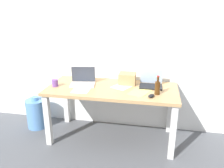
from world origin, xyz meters
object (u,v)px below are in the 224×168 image
object	(u,v)px
beer_bottle	(157,87)
coffee_mug	(55,83)
cardboard_box	(127,79)
computer_mouse	(151,96)
water_cooler_jug	(37,113)
laptop_right	(151,83)
laptop_left	(83,81)
desk	(112,95)

from	to	relation	value
beer_bottle	coffee_mug	world-z (taller)	beer_bottle
cardboard_box	coffee_mug	world-z (taller)	cardboard_box
computer_mouse	water_cooler_jug	bearing A→B (deg)	-163.62
laptop_right	laptop_left	bearing A→B (deg)	-173.91
beer_bottle	computer_mouse	xyz separation A→B (m)	(-0.07, -0.11, -0.07)
laptop_right	coffee_mug	bearing A→B (deg)	-168.85
computer_mouse	cardboard_box	size ratio (longest dim) A/B	0.44
computer_mouse	water_cooler_jug	world-z (taller)	computer_mouse
desk	computer_mouse	size ratio (longest dim) A/B	17.03
laptop_right	coffee_mug	xyz separation A→B (m)	(-1.25, -0.25, 0.00)
desk	water_cooler_jug	distance (m)	1.26
laptop_right	coffee_mug	world-z (taller)	laptop_right
laptop_left	cardboard_box	bearing A→B (deg)	13.07
water_cooler_jug	coffee_mug	bearing A→B (deg)	-22.56
laptop_right	coffee_mug	size ratio (longest dim) A/B	3.13
laptop_right	cardboard_box	size ratio (longest dim) A/B	1.32
desk	cardboard_box	distance (m)	0.31
laptop_left	water_cooler_jug	distance (m)	0.96
water_cooler_jug	beer_bottle	bearing A→B (deg)	-6.85
desk	beer_bottle	world-z (taller)	beer_bottle
beer_bottle	cardboard_box	distance (m)	0.52
beer_bottle	cardboard_box	world-z (taller)	beer_bottle
desk	beer_bottle	size ratio (longest dim) A/B	7.31
laptop_left	water_cooler_jug	bearing A→B (deg)	177.88
computer_mouse	cardboard_box	world-z (taller)	cardboard_box
laptop_left	cardboard_box	distance (m)	0.61
laptop_right	computer_mouse	world-z (taller)	laptop_right
cardboard_box	coffee_mug	bearing A→B (deg)	-162.87
desk	laptop_left	bearing A→B (deg)	172.57
desk	water_cooler_jug	xyz separation A→B (m)	(-1.18, 0.08, -0.43)
desk	cardboard_box	xyz separation A→B (m)	(0.18, 0.19, 0.17)
water_cooler_jug	laptop_left	bearing A→B (deg)	-2.12
coffee_mug	beer_bottle	bearing A→B (deg)	-1.47
desk	laptop_right	size ratio (longest dim) A/B	5.74
beer_bottle	water_cooler_jug	bearing A→B (deg)	173.15
laptop_left	water_cooler_jug	world-z (taller)	laptop_left
laptop_left	cardboard_box	size ratio (longest dim) A/B	1.58
beer_bottle	laptop_right	bearing A→B (deg)	106.83
cardboard_box	coffee_mug	size ratio (longest dim) A/B	2.37
desk	computer_mouse	xyz separation A→B (m)	(0.52, -0.24, 0.12)
laptop_right	computer_mouse	distance (m)	0.39
desk	cardboard_box	size ratio (longest dim) A/B	7.58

